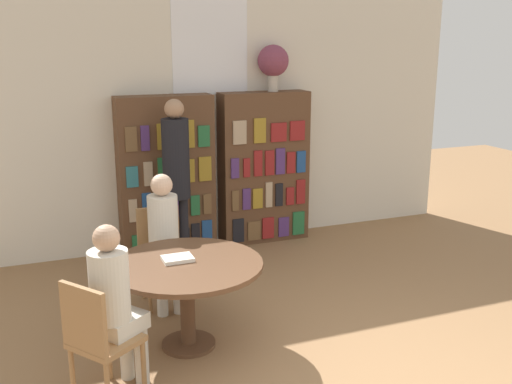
% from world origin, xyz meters
% --- Properties ---
extents(wall_back, '(6.40, 0.07, 3.00)m').
position_xyz_m(wall_back, '(0.00, 3.86, 1.51)').
color(wall_back, beige).
rests_on(wall_back, ground_plane).
extents(bookshelf_left, '(1.09, 0.34, 1.83)m').
position_xyz_m(bookshelf_left, '(-0.60, 3.67, 0.91)').
color(bookshelf_left, brown).
rests_on(bookshelf_left, ground_plane).
extents(bookshelf_right, '(1.09, 0.34, 1.83)m').
position_xyz_m(bookshelf_right, '(0.60, 3.67, 0.91)').
color(bookshelf_right, brown).
rests_on(bookshelf_right, ground_plane).
extents(flower_vase, '(0.37, 0.37, 0.54)m').
position_xyz_m(flower_vase, '(0.72, 3.67, 2.17)').
color(flower_vase, '#B7AD9E').
rests_on(flower_vase, bookshelf_right).
extents(reading_table, '(1.22, 1.22, 0.72)m').
position_xyz_m(reading_table, '(-0.98, 1.41, 0.61)').
color(reading_table, brown).
rests_on(reading_table, ground_plane).
extents(chair_near_camera, '(0.56, 0.56, 0.90)m').
position_xyz_m(chair_near_camera, '(-1.75, 0.86, 0.51)').
color(chair_near_camera, olive).
rests_on(chair_near_camera, ground_plane).
extents(chair_left_side, '(0.40, 0.40, 0.90)m').
position_xyz_m(chair_left_side, '(-0.98, 2.36, 0.51)').
color(chair_left_side, olive).
rests_on(chair_left_side, ground_plane).
extents(seated_reader_left, '(0.28, 0.38, 1.27)m').
position_xyz_m(seated_reader_left, '(-0.98, 2.18, 0.73)').
color(seated_reader_left, beige).
rests_on(seated_reader_left, ground_plane).
extents(seated_reader_right, '(0.42, 0.41, 1.25)m').
position_xyz_m(seated_reader_right, '(-1.61, 0.96, 0.72)').
color(seated_reader_right, beige).
rests_on(seated_reader_right, ground_plane).
extents(librarian_standing, '(0.29, 0.56, 1.84)m').
position_xyz_m(librarian_standing, '(-0.61, 3.17, 1.12)').
color(librarian_standing, black).
rests_on(librarian_standing, ground_plane).
extents(open_book_on_table, '(0.24, 0.18, 0.03)m').
position_xyz_m(open_book_on_table, '(-1.03, 1.48, 0.74)').
color(open_book_on_table, silver).
rests_on(open_book_on_table, reading_table).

